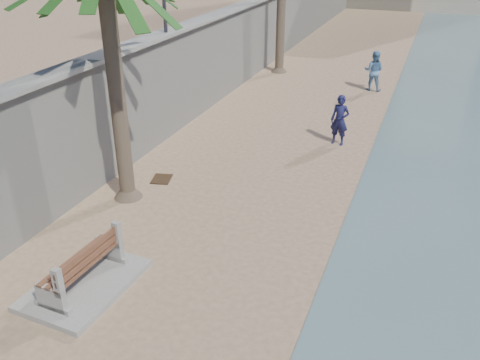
# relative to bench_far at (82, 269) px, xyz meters

# --- Properties ---
(seawall) EXTENTS (0.45, 70.00, 3.50)m
(seawall) POSITION_rel_bench_far_xyz_m (-2.61, 16.65, 1.29)
(seawall) COLOR gray
(seawall) RESTS_ON ground_plane
(wall_cap) EXTENTS (0.80, 70.00, 0.12)m
(wall_cap) POSITION_rel_bench_far_xyz_m (-2.61, 16.65, 3.09)
(wall_cap) COLOR gray
(wall_cap) RESTS_ON seawall
(bench_far) EXTENTS (1.84, 2.59, 1.05)m
(bench_far) POSITION_rel_bench_far_xyz_m (0.00, 0.00, 0.00)
(bench_far) COLOR gray
(bench_far) RESTS_ON ground_plane
(person_a) EXTENTS (0.78, 0.59, 2.00)m
(person_a) POSITION_rel_bench_far_xyz_m (3.40, 9.76, 0.54)
(person_a) COLOR #16173C
(person_a) RESTS_ON ground_plane
(person_b) EXTENTS (0.99, 0.78, 2.01)m
(person_b) POSITION_rel_bench_far_xyz_m (3.58, 16.79, 0.55)
(person_b) COLOR #527CAA
(person_b) RESTS_ON ground_plane
(debris_c) EXTENTS (0.70, 0.80, 0.03)m
(debris_c) POSITION_rel_bench_far_xyz_m (-0.99, 5.08, -0.44)
(debris_c) COLOR #382616
(debris_c) RESTS_ON ground_plane
(debris_d) EXTENTS (0.63, 0.54, 0.03)m
(debris_d) POSITION_rel_bench_far_xyz_m (0.22, -0.22, -0.44)
(debris_d) COLOR #382616
(debris_d) RESTS_ON ground_plane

